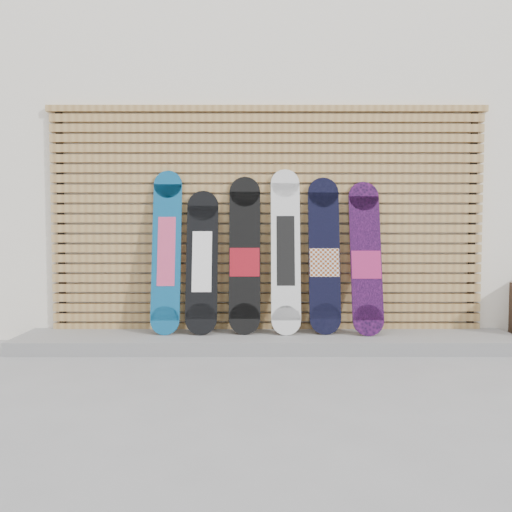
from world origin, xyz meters
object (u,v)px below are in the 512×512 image
(snowboard_2, at_px, (245,256))
(snowboard_4, at_px, (324,256))
(snowboard_5, at_px, (366,258))
(snowboard_1, at_px, (202,262))
(snowboard_3, at_px, (286,251))
(snowboard_0, at_px, (167,251))

(snowboard_2, distance_m, snowboard_4, 0.75)
(snowboard_2, xyz_separation_m, snowboard_5, (1.14, -0.03, -0.02))
(snowboard_1, distance_m, snowboard_3, 0.80)
(snowboard_0, height_order, snowboard_4, snowboard_0)
(snowboard_2, bearing_deg, snowboard_0, -179.54)
(snowboard_4, relative_size, snowboard_5, 1.03)
(snowboard_3, height_order, snowboard_4, snowboard_3)
(snowboard_2, bearing_deg, snowboard_5, -1.62)
(snowboard_0, relative_size, snowboard_2, 1.04)
(snowboard_1, distance_m, snowboard_2, 0.41)
(snowboard_1, xyz_separation_m, snowboard_3, (0.79, -0.00, 0.10))
(snowboard_3, relative_size, snowboard_4, 1.05)
(snowboard_0, distance_m, snowboard_1, 0.35)
(snowboard_3, relative_size, snowboard_5, 1.08)
(snowboard_4, xyz_separation_m, snowboard_5, (0.39, -0.03, -0.02))
(snowboard_2, xyz_separation_m, snowboard_3, (0.39, -0.01, 0.05))
(snowboard_2, bearing_deg, snowboard_1, -178.57)
(snowboard_1, height_order, snowboard_3, snowboard_3)
(snowboard_1, distance_m, snowboard_4, 1.16)
(snowboard_2, relative_size, snowboard_3, 0.95)
(snowboard_0, bearing_deg, snowboard_5, -0.80)
(snowboard_1, bearing_deg, snowboard_2, 1.43)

